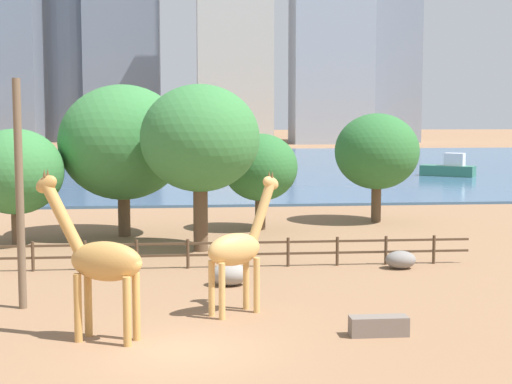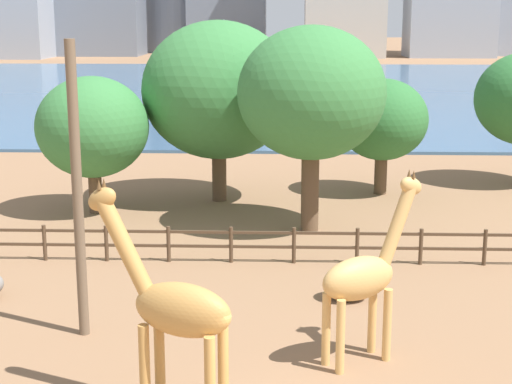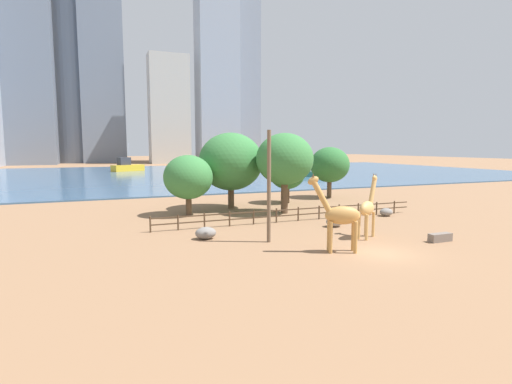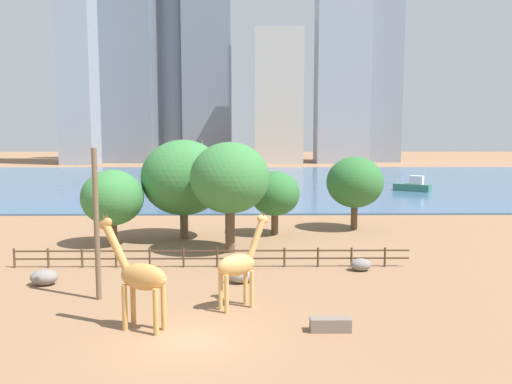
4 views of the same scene
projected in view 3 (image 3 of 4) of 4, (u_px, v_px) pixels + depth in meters
name	position (u px, v px, depth m)	size (l,w,h in m)	color
ground_plane	(169.00, 174.00, 99.45)	(400.00, 400.00, 0.00)	#8C6647
harbor_water	(171.00, 174.00, 96.67)	(180.00, 86.00, 0.20)	#3D6084
giraffe_tall	(368.00, 208.00, 29.94)	(2.87, 2.16, 4.81)	tan
giraffe_companion	(339.00, 215.00, 25.75)	(3.51, 1.89, 5.14)	#C18C47
utility_pole	(269.00, 187.00, 28.29)	(0.28, 0.28, 8.01)	brown
boulder_near_fence	(334.00, 222.00, 34.17)	(1.49, 1.19, 0.89)	gray
boulder_by_pole	(386.00, 212.00, 39.43)	(1.35, 1.05, 0.79)	gray
boulder_small	(206.00, 233.00, 29.64)	(1.57, 1.20, 0.90)	gray
feeding_trough	(440.00, 237.00, 28.85)	(1.80, 0.60, 0.60)	#72665B
enclosure_fence	(292.00, 213.00, 36.57)	(26.12, 0.14, 1.30)	#4C3826
tree_left_large	(287.00, 173.00, 48.33)	(4.36, 4.36, 5.62)	brown
tree_center_broad	(285.00, 159.00, 40.51)	(5.85, 5.85, 8.21)	brown
tree_right_tall	(330.00, 165.00, 53.26)	(5.23, 5.23, 6.78)	brown
tree_left_small	(188.00, 177.00, 39.62)	(4.89, 4.89, 6.02)	brown
tree_right_small	(231.00, 162.00, 43.70)	(7.01, 7.01, 8.35)	brown
boat_ferry	(182.00, 172.00, 94.17)	(3.38, 4.78, 1.99)	silver
boat_sailboat	(313.00, 173.00, 88.58)	(5.67, 4.63, 2.41)	#337259
boat_tug	(127.00, 166.00, 108.10)	(8.97, 6.45, 7.64)	gold
skyline_tower_needle	(70.00, 35.00, 163.54)	(15.19, 15.19, 104.58)	slate
skyline_block_central	(240.00, 48.00, 180.29)	(16.24, 10.91, 102.01)	gray
skyline_tower_glass	(25.00, 21.00, 145.04)	(17.01, 12.15, 104.51)	slate
skyline_block_right	(217.00, 54.00, 169.00)	(17.05, 11.60, 91.57)	#939EAD
skyline_tower_short	(169.00, 110.00, 161.22)	(15.79, 9.06, 43.34)	#B7B2A8
skyline_block_wide	(102.00, 72.00, 164.36)	(16.98, 8.56, 74.44)	slate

